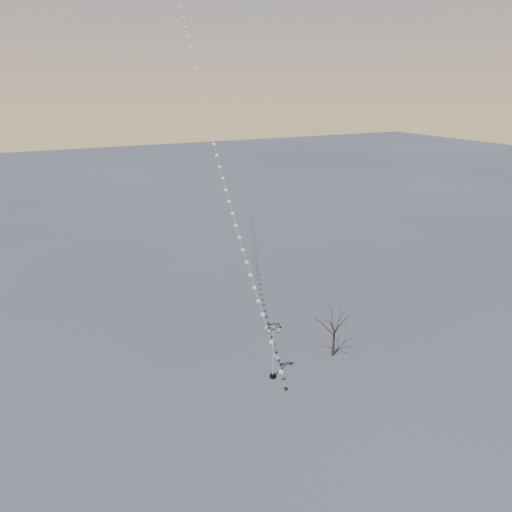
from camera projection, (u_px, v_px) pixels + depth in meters
ground at (269, 380)px, 34.91m from camera, size 300.00×300.00×0.00m
street_lamp at (273, 347)px, 34.36m from camera, size 1.14×0.64×4.64m
bare_tree at (335, 324)px, 37.18m from camera, size 2.45×2.45×4.07m
kite_train at (213, 118)px, 44.39m from camera, size 5.50×37.88×35.69m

